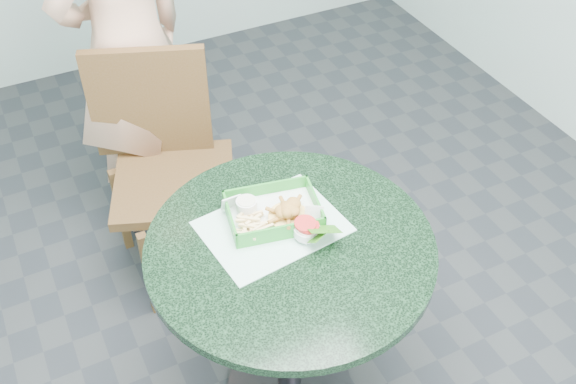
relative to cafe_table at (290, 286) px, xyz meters
name	(u,v)px	position (x,y,z in m)	size (l,w,h in m)	color
cafe_table	(290,286)	(0.00, 0.00, 0.00)	(0.85, 0.85, 0.75)	#313136
dining_chair	(164,153)	(-0.13, 0.85, -0.05)	(0.46, 0.46, 0.93)	black
diner_person	(123,20)	(-0.13, 1.14, 0.38)	(0.70, 0.46, 1.93)	#EAB090
placemat	(273,231)	(-0.02, 0.08, 0.17)	(0.40, 0.30, 0.00)	#ADDECD
food_basket	(273,219)	(0.00, 0.12, 0.19)	(0.27, 0.20, 0.05)	#248B2A
crab_sandwich	(290,214)	(0.04, 0.08, 0.22)	(0.12, 0.12, 0.07)	#E6BC5C
fries_pile	(253,232)	(-0.08, 0.08, 0.21)	(0.10, 0.11, 0.04)	#FFDC92
sauce_ramekin	(247,213)	(-0.07, 0.14, 0.22)	(0.06, 0.06, 0.04)	white
garnish_cup	(315,229)	(0.08, 0.00, 0.21)	(0.11, 0.11, 0.05)	white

